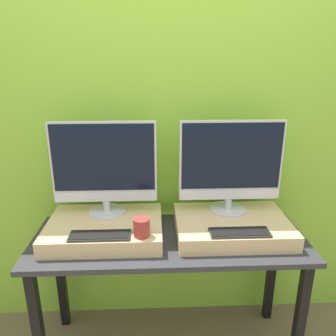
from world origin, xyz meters
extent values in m
cube|color=#8CC638|center=(0.00, 0.64, 1.30)|extent=(8.00, 0.04, 2.60)
cube|color=#2D2D33|center=(0.00, 0.29, 0.77)|extent=(1.53, 0.57, 0.03)
cube|color=black|center=(-0.71, 0.06, 0.38)|extent=(0.05, 0.05, 0.76)
cube|color=black|center=(0.71, 0.06, 0.38)|extent=(0.05, 0.05, 0.76)
cube|color=black|center=(-0.71, 0.51, 0.38)|extent=(0.05, 0.05, 0.76)
cube|color=black|center=(0.71, 0.51, 0.38)|extent=(0.05, 0.05, 0.76)
cube|color=#D6B77F|center=(-0.36, 0.32, 0.83)|extent=(0.64, 0.46, 0.09)
cylinder|color=silver|center=(-0.36, 0.43, 0.88)|extent=(0.22, 0.22, 0.01)
cylinder|color=silver|center=(-0.36, 0.43, 0.92)|extent=(0.04, 0.04, 0.06)
cube|color=silver|center=(-0.36, 0.43, 1.19)|extent=(0.59, 0.02, 0.47)
cube|color=black|center=(-0.36, 0.42, 1.22)|extent=(0.57, 0.00, 0.39)
cube|color=silver|center=(-0.36, 0.42, 0.98)|extent=(0.58, 0.00, 0.06)
cube|color=#2D2D2D|center=(-0.36, 0.15, 0.88)|extent=(0.31, 0.11, 0.01)
cube|color=black|center=(-0.36, 0.15, 0.89)|extent=(0.30, 0.09, 0.00)
cylinder|color=#9E332D|center=(-0.15, 0.15, 0.93)|extent=(0.08, 0.08, 0.10)
cube|color=#D6B77F|center=(0.36, 0.32, 0.83)|extent=(0.64, 0.46, 0.09)
cylinder|color=silver|center=(0.36, 0.43, 0.88)|extent=(0.22, 0.22, 0.01)
cylinder|color=silver|center=(0.36, 0.43, 0.92)|extent=(0.04, 0.04, 0.06)
cube|color=silver|center=(0.36, 0.43, 1.19)|extent=(0.59, 0.02, 0.47)
cube|color=black|center=(0.36, 0.42, 1.22)|extent=(0.57, 0.00, 0.39)
cube|color=silver|center=(0.36, 0.42, 0.98)|extent=(0.58, 0.00, 0.06)
cube|color=#2D2D2D|center=(0.36, 0.15, 0.88)|extent=(0.31, 0.11, 0.01)
cube|color=black|center=(0.36, 0.15, 0.89)|extent=(0.30, 0.09, 0.00)
camera|label=1|loc=(-0.08, -1.34, 1.74)|focal=35.00mm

